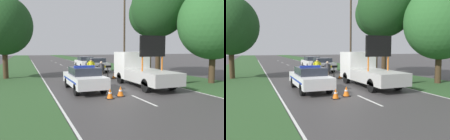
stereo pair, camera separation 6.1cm
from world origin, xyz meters
The scene contains 20 objects.
ground_plane centered at (0.00, 0.00, 0.00)m, with size 160.00×160.00×0.00m, color #3D3A3A.
lane_markings centered at (0.00, 11.32, 0.00)m, with size 8.15×58.14×0.01m.
grass_verge_left centered at (-6.58, 20.00, 0.01)m, with size 4.91×120.00×0.03m.
grass_verge_right centered at (6.58, 20.00, 0.01)m, with size 4.91×120.00×0.03m.
police_car centered at (-2.06, 0.55, 0.76)m, with size 1.80×4.52×1.54m.
work_truck centered at (2.06, 0.91, 1.11)m, with size 2.07×5.80×3.37m.
road_barrier centered at (-0.05, 5.15, 0.93)m, with size 3.23×0.08×1.12m.
police_officer centered at (-0.49, 4.34, 1.05)m, with size 0.63×0.40×1.76m.
pedestrian_civilian centered at (0.38, 4.35, 0.91)m, with size 0.56×0.35×1.55m.
traffic_cone_near_police centered at (-0.68, -1.86, 0.28)m, with size 0.40×0.40×0.56m.
traffic_cone_centre_front centered at (-0.79, 1.44, 0.29)m, with size 0.43×0.43×0.59m.
traffic_cone_near_truck centered at (1.69, 4.82, 0.26)m, with size 0.37×0.37×0.52m.
traffic_cone_behind_barrier centered at (-1.41, -2.18, 0.26)m, with size 0.38×0.38×0.54m.
queued_car_sedan_silver centered at (1.90, 10.60, 0.82)m, with size 1.85×4.29×1.56m.
queued_car_van_white centered at (2.20, 16.34, 0.79)m, with size 1.90×4.63×1.51m.
roadside_tree_near_left centered at (7.42, -0.28, 4.47)m, with size 5.17×5.17×7.20m.
roadside_tree_near_right centered at (-6.94, 8.09, 4.49)m, with size 4.71×4.71×6.98m.
roadside_tree_mid_left centered at (6.85, 7.54, 6.10)m, with size 4.38×4.38×8.44m.
roadside_tree_mid_right centered at (5.19, 3.45, 5.97)m, with size 4.65×4.65×8.44m.
utility_pole centered at (4.94, 9.69, 4.58)m, with size 1.20×0.20×8.93m.
Camera 2 is at (-5.35, -12.44, 2.55)m, focal length 35.00 mm.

